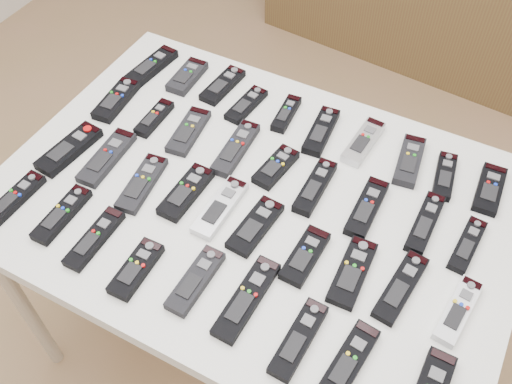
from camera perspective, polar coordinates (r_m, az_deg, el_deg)
The scene contains 39 objects.
ground at distance 2.10m, azimuth -3.30°, elevation -12.01°, with size 4.00×4.00×0.00m, color #9B7F4F.
table at distance 1.43m, azimuth 0.00°, elevation -1.98°, with size 1.25×0.88×0.78m.
remote_0 at distance 1.76m, azimuth -10.39°, elevation 12.26°, with size 0.06×0.18×0.02m, color black.
remote_1 at distance 1.70m, azimuth -6.89°, elevation 11.40°, with size 0.06×0.15×0.02m, color black.
remote_2 at distance 1.67m, azimuth -3.35°, elevation 10.61°, with size 0.05×0.16×0.02m, color black.
remote_3 at distance 1.60m, azimuth -0.98°, elevation 8.72°, with size 0.05×0.15×0.02m, color black.
remote_4 at distance 1.58m, azimuth 3.04°, elevation 7.82°, with size 0.04×0.14×0.02m, color black.
remote_5 at distance 1.53m, azimuth 6.53°, elevation 6.06°, with size 0.05×0.17×0.02m, color black.
remote_6 at distance 1.52m, azimuth 10.68°, elevation 4.95°, with size 0.05×0.17×0.02m, color #B7B7BC.
remote_7 at distance 1.50m, azimuth 15.08°, elevation 3.03°, with size 0.06×0.17×0.02m, color black.
remote_8 at distance 1.49m, azimuth 18.35°, elevation 1.53°, with size 0.04×0.15×0.02m, color black.
remote_9 at distance 1.50m, azimuth 22.32°, elevation 0.27°, with size 0.06×0.15×0.02m, color black.
remote_10 at distance 1.66m, azimuth -13.80°, elevation 8.93°, with size 0.06×0.17×0.02m, color black.
remote_11 at distance 1.59m, azimuth -10.13°, elevation 7.30°, with size 0.04×0.14×0.02m, color black.
remote_12 at distance 1.54m, azimuth -6.76°, elevation 6.06°, with size 0.06×0.17×0.02m, color black.
remote_13 at distance 1.48m, azimuth -2.03°, elevation 4.38°, with size 0.05×0.19×0.02m, color black.
remote_14 at distance 1.44m, azimuth 2.00°, elevation 2.52°, with size 0.05×0.14×0.02m, color black.
remote_15 at distance 1.40m, azimuth 5.92°, elevation 0.53°, with size 0.05×0.18×0.02m, color black.
remote_16 at distance 1.38m, azimuth 11.02°, elevation -1.56°, with size 0.05×0.18×0.02m, color black.
remote_17 at distance 1.38m, azimuth 16.56°, elevation -2.99°, with size 0.04×0.18×0.02m, color black.
remote_18 at distance 1.38m, azimuth 20.37°, elevation -4.98°, with size 0.04×0.16×0.02m, color black.
remote_19 at distance 1.55m, azimuth -18.17°, elevation 4.12°, with size 0.06×0.19×0.02m, color black.
remote_20 at distance 1.51m, azimuth -14.68°, elevation 3.38°, with size 0.06×0.19×0.02m, color black.
remote_21 at distance 1.43m, azimuth -11.33°, elevation 0.85°, with size 0.06×0.18×0.02m, color black.
remote_22 at distance 1.39m, azimuth -7.01°, elevation -0.02°, with size 0.06×0.17×0.02m, color black.
remote_23 at distance 1.36m, azimuth -3.60°, elevation -1.54°, with size 0.05×0.18×0.02m, color #B7B7BC.
remote_24 at distance 1.32m, azimuth -0.07°, elevation -3.42°, with size 0.06×0.17×0.02m, color black.
remote_25 at distance 1.28m, azimuth 4.93°, elevation -6.38°, with size 0.06×0.15×0.02m, color black.
remote_26 at distance 1.27m, azimuth 9.61°, elevation -7.90°, with size 0.06×0.18×0.02m, color black.
remote_27 at distance 1.27m, azimuth 14.28°, elevation -9.20°, with size 0.05×0.19×0.02m, color black.
remote_28 at distance 1.28m, azimuth 19.55°, elevation -11.11°, with size 0.05×0.17×0.02m, color silver.
remote_29 at distance 1.49m, azimuth -23.00°, elevation -0.61°, with size 0.05×0.17×0.02m, color black.
remote_30 at distance 1.41m, azimuth -18.84°, elevation -2.13°, with size 0.05×0.17×0.02m, color black.
remote_31 at distance 1.35m, azimuth -15.84°, elevation -4.49°, with size 0.05×0.17×0.02m, color black.
remote_32 at distance 1.28m, azimuth -11.89°, elevation -7.53°, with size 0.05×0.15×0.02m, color black.
remote_33 at distance 1.25m, azimuth -6.06°, elevation -8.78°, with size 0.05×0.17×0.02m, color black.
remote_34 at distance 1.22m, azimuth -0.94°, elevation -10.60°, with size 0.05×0.21×0.02m, color black.
remote_35 at distance 1.18m, azimuth 4.28°, elevation -14.46°, with size 0.05×0.18×0.02m, color black.
remote_36 at distance 1.17m, azimuth 9.22°, elevation -16.45°, with size 0.05×0.18×0.02m, color black.
Camera 1 is at (0.56, -0.80, 1.86)m, focal length 40.00 mm.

